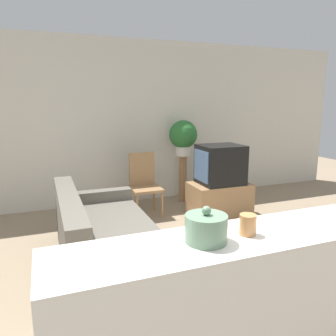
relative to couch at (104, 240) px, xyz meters
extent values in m
plane|color=gray|center=(0.56, -1.27, -0.28)|extent=(14.00, 14.00, 0.00)
cube|color=beige|center=(0.56, 2.16, 1.07)|extent=(9.00, 0.06, 2.70)
cube|color=#605B51|center=(0.04, 0.00, -0.06)|extent=(0.93, 1.82, 0.46)
cube|color=#605B51|center=(-0.33, 0.00, 0.34)|extent=(0.20, 1.82, 0.34)
cube|color=#605B51|center=(0.04, -0.83, 0.01)|extent=(0.93, 0.16, 0.59)
cube|color=#605B51|center=(0.04, 0.83, 0.01)|extent=(0.93, 0.16, 0.59)
cube|color=#9E754C|center=(1.92, 0.94, -0.04)|extent=(0.89, 0.56, 0.49)
cube|color=black|center=(1.92, 0.94, 0.50)|extent=(0.62, 0.53, 0.58)
cube|color=#4C6B93|center=(1.61, 0.94, 0.50)|extent=(0.02, 0.43, 0.45)
cube|color=#9E754C|center=(0.88, 1.31, 0.13)|extent=(0.44, 0.44, 0.04)
cube|color=#9E754C|center=(0.88, 1.51, 0.40)|extent=(0.40, 0.04, 0.50)
cylinder|color=#9E754C|center=(0.69, 1.12, -0.09)|extent=(0.04, 0.04, 0.40)
cylinder|color=#9E754C|center=(1.07, 1.12, -0.09)|extent=(0.04, 0.04, 0.40)
cylinder|color=#9E754C|center=(0.69, 1.50, -0.09)|extent=(0.04, 0.04, 0.40)
cylinder|color=#9E754C|center=(1.07, 1.50, -0.09)|extent=(0.04, 0.04, 0.40)
cylinder|color=#9E754C|center=(1.69, 1.78, 0.12)|extent=(0.13, 0.13, 0.80)
cylinder|color=white|center=(1.69, 1.78, 0.60)|extent=(0.25, 0.25, 0.16)
sphere|color=#2D7033|center=(1.69, 1.78, 0.88)|extent=(0.47, 0.47, 0.47)
cube|color=white|center=(0.56, -1.89, 0.23)|extent=(2.33, 0.44, 1.03)
cylinder|color=gray|center=(0.19, -1.89, 0.81)|extent=(0.21, 0.21, 0.14)
sphere|color=gray|center=(0.19, -1.89, 0.90)|extent=(0.05, 0.05, 0.05)
cylinder|color=#C6844C|center=(0.43, -1.89, 0.80)|extent=(0.09, 0.09, 0.11)
camera|label=1|loc=(-0.53, -3.23, 1.42)|focal=35.00mm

